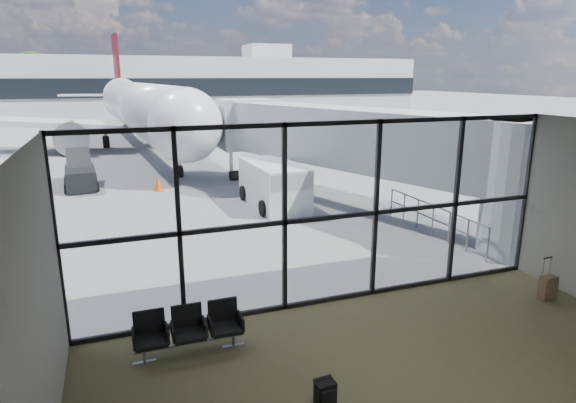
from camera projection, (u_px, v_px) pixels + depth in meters
ground at (163, 132)px, 48.44m from camera, size 220.00×220.00×0.00m
lounge_shell at (471, 275)px, 7.05m from camera, size 12.02×8.01×4.51m
glass_curtain_wall at (332, 215)px, 11.51m from camera, size 12.10×0.12×4.50m
jet_bridge at (368, 145)px, 19.43m from camera, size 8.00×16.50×4.33m
apron_railing at (433, 215)px, 16.93m from camera, size 0.06×5.46×1.11m
far_terminal at (140, 85)px, 67.16m from camera, size 80.00×12.20×11.00m
tree_5 at (34, 73)px, 71.08m from camera, size 6.27×6.27×9.03m
seating_row at (188, 327)px, 9.76m from camera, size 2.19×0.62×0.97m
backpack at (326, 394)px, 8.15m from camera, size 0.36×0.33×0.52m
suitcase at (548, 287)px, 12.08m from camera, size 0.40×0.30×1.09m
airliner at (140, 107)px, 39.00m from camera, size 33.06×38.36×9.88m
service_van at (274, 184)px, 20.68m from camera, size 2.20×4.36×1.87m
belt_loader at (80, 176)px, 24.11m from camera, size 1.73×3.94×1.77m
traffic_cone_a at (158, 185)px, 23.59m from camera, size 0.47×0.47×0.67m
traffic_cone_c at (287, 164)px, 29.11m from camera, size 0.45×0.45×0.64m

